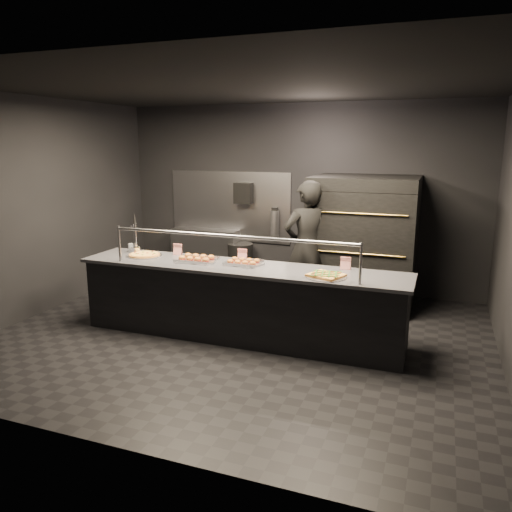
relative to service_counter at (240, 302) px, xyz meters
name	(u,v)px	position (x,y,z in m)	size (l,w,h in m)	color
room	(239,218)	(-0.02, 0.05, 1.03)	(6.04, 6.00, 3.00)	black
service_counter	(240,302)	(0.00, 0.00, 0.00)	(4.10, 0.78, 1.37)	black
pizza_oven	(363,241)	(1.20, 1.90, 0.50)	(1.50, 1.23, 1.91)	black
prep_shelf	(206,254)	(-1.60, 2.32, -0.01)	(1.20, 0.35, 0.90)	#99999E
towel_dispenser	(244,193)	(-0.90, 2.39, 1.09)	(0.30, 0.20, 0.35)	black
fire_extinguisher	(275,224)	(-0.35, 2.40, 0.60)	(0.14, 0.14, 0.51)	#B2B2B7
beer_tap	(136,241)	(-1.60, 0.20, 0.61)	(0.14, 0.20, 0.54)	silver
round_pizza	(145,255)	(-1.38, 0.06, 0.47)	(0.46, 0.46, 0.03)	silver
slider_tray_a	(197,259)	(-0.60, 0.04, 0.49)	(0.56, 0.48, 0.08)	silver
slider_tray_b	(243,262)	(0.02, 0.09, 0.48)	(0.51, 0.44, 0.07)	silver
square_pizza	(326,276)	(1.10, -0.15, 0.47)	(0.45, 0.45, 0.05)	silver
condiment_jar	(133,248)	(-1.67, 0.22, 0.51)	(0.17, 0.07, 0.11)	silver
tent_cards	(252,255)	(0.05, 0.28, 0.53)	(2.36, 0.04, 0.15)	white
trash_bin	(240,264)	(-0.90, 2.22, -0.11)	(0.43, 0.43, 0.71)	black
worker	(306,247)	(0.50, 1.24, 0.48)	(0.69, 0.45, 1.88)	black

